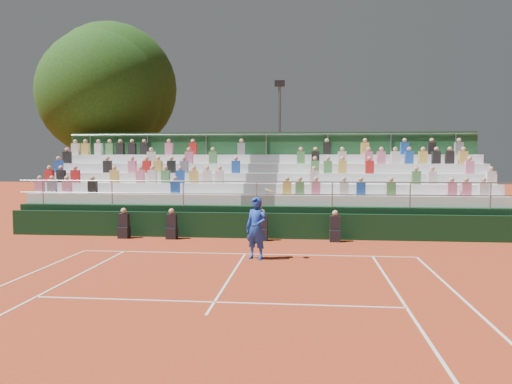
# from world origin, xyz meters

# --- Properties ---
(ground) EXTENTS (90.00, 90.00, 0.00)m
(ground) POSITION_xyz_m (0.00, 0.00, 0.00)
(ground) COLOR #A7391B
(ground) RESTS_ON ground
(courtside_wall) EXTENTS (20.00, 0.15, 1.00)m
(courtside_wall) POSITION_xyz_m (0.00, 3.20, 0.50)
(courtside_wall) COLOR black
(courtside_wall) RESTS_ON ground
(line_officials) EXTENTS (8.61, 0.40, 1.19)m
(line_officials) POSITION_xyz_m (-1.24, 2.75, 0.48)
(line_officials) COLOR black
(line_officials) RESTS_ON ground
(grandstand) EXTENTS (20.00, 5.20, 4.40)m
(grandstand) POSITION_xyz_m (-0.01, 6.44, 1.08)
(grandstand) COLOR black
(grandstand) RESTS_ON ground
(tennis_player) EXTENTS (0.95, 0.71, 2.22)m
(tennis_player) POSITION_xyz_m (0.45, -0.76, 0.98)
(tennis_player) COLOR #163AAB
(tennis_player) RESTS_ON ground
(tree_west) EXTENTS (7.22, 7.22, 10.45)m
(tree_west) POSITION_xyz_m (-9.82, 11.95, 6.83)
(tree_west) COLOR #372314
(tree_west) RESTS_ON ground
(tree_east) EXTENTS (7.68, 7.68, 11.18)m
(tree_east) POSITION_xyz_m (-9.72, 13.29, 7.33)
(tree_east) COLOR #372314
(tree_east) RESTS_ON ground
(floodlight_mast) EXTENTS (0.60, 0.25, 7.74)m
(floodlight_mast) POSITION_xyz_m (0.35, 13.98, 4.53)
(floodlight_mast) COLOR gray
(floodlight_mast) RESTS_ON ground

